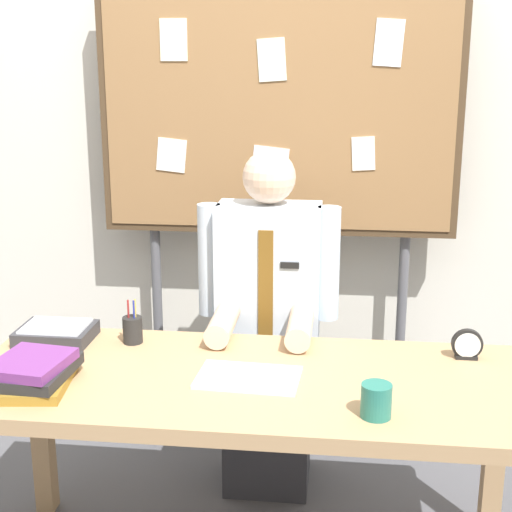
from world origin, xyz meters
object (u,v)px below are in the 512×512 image
(book_stack, at_px, (37,372))
(desk_clock, at_px, (467,346))
(paper_tray, at_px, (56,333))
(coffee_mug, at_px, (376,401))
(open_notebook, at_px, (250,378))
(desk, at_px, (249,402))
(bulletin_board, at_px, (278,113))
(pen_holder, at_px, (133,329))
(person, at_px, (268,338))

(book_stack, bearing_deg, desk_clock, 15.82)
(book_stack, height_order, paper_tray, book_stack)
(coffee_mug, distance_m, paper_tray, 1.21)
(paper_tray, bearing_deg, open_notebook, -18.85)
(desk, relative_size, desk_clock, 17.46)
(bulletin_board, distance_m, desk_clock, 1.24)
(coffee_mug, distance_m, pen_holder, 0.96)
(person, height_order, desk_clock, person)
(bulletin_board, bearing_deg, book_stack, -120.03)
(book_stack, bearing_deg, pen_holder, 64.07)
(bulletin_board, relative_size, coffee_mug, 21.12)
(person, height_order, book_stack, person)
(pen_holder, bearing_deg, desk, -28.33)
(desk, distance_m, book_stack, 0.67)
(person, distance_m, bulletin_board, 0.93)
(desk_clock, distance_m, paper_tray, 1.44)
(bulletin_board, xyz_separation_m, desk_clock, (0.71, -0.72, -0.71))
(bulletin_board, height_order, coffee_mug, bulletin_board)
(person, relative_size, book_stack, 4.63)
(person, relative_size, desk_clock, 13.44)
(person, bearing_deg, coffee_mug, -64.57)
(desk, bearing_deg, book_stack, -166.80)
(coffee_mug, bearing_deg, pen_holder, 150.76)
(person, bearing_deg, bulletin_board, 90.02)
(open_notebook, relative_size, paper_tray, 1.24)
(person, bearing_deg, desk_clock, -26.90)
(bulletin_board, xyz_separation_m, book_stack, (-0.64, -1.11, -0.71))
(open_notebook, xyz_separation_m, coffee_mug, (0.39, -0.21, 0.04))
(bulletin_board, bearing_deg, paper_tray, -135.08)
(open_notebook, height_order, desk_clock, desk_clock)
(bulletin_board, distance_m, book_stack, 1.46)
(desk_clock, relative_size, pen_holder, 0.65)
(pen_holder, bearing_deg, bulletin_board, 57.86)
(person, height_order, pen_holder, person)
(desk_clock, bearing_deg, open_notebook, -160.31)
(person, distance_m, open_notebook, 0.62)
(desk, height_order, book_stack, book_stack)
(pen_holder, bearing_deg, paper_tray, -177.57)
(desk, distance_m, person, 0.59)
(person, xyz_separation_m, coffee_mug, (0.39, -0.82, 0.15))
(open_notebook, relative_size, coffee_mug, 3.27)
(desk, height_order, coffee_mug, coffee_mug)
(open_notebook, relative_size, pen_holder, 2.01)
(paper_tray, bearing_deg, coffee_mug, -22.26)
(desk_clock, bearing_deg, book_stack, -164.18)
(desk, bearing_deg, open_notebook, -77.63)
(desk, bearing_deg, desk_clock, 18.13)
(coffee_mug, bearing_deg, person, 115.43)
(coffee_mug, bearing_deg, open_notebook, 151.70)
(paper_tray, bearing_deg, person, 26.41)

